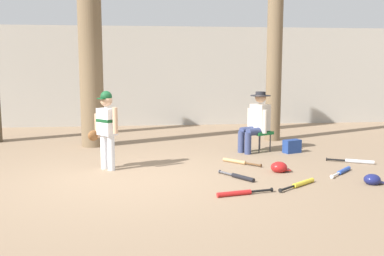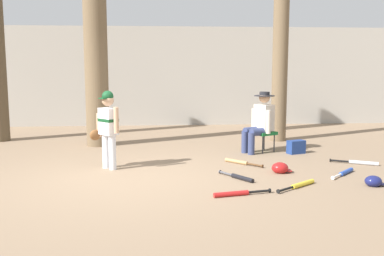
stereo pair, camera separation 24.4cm
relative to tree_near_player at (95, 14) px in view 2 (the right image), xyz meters
The scene contains 16 objects.
ground_plane 4.15m from the tree_near_player, 73.70° to the right, with size 60.00×60.00×0.00m, color #897056.
concrete_back_wall 3.72m from the tree_near_player, 75.52° to the left, with size 18.00×0.36×2.82m, color #ADA89E.
tree_near_player is the anchor object (origin of this frame).
tree_behind_spectator 4.07m from the tree_near_player, ahead, with size 0.47×0.47×5.85m.
young_ballplayer 3.07m from the tree_near_player, 78.39° to the right, with size 0.56×0.47×1.31m.
folding_stool 4.29m from the tree_near_player, 16.17° to the right, with size 0.54×0.54×0.41m.
seated_spectator 4.08m from the tree_near_player, 17.30° to the right, with size 0.67×0.56×1.20m.
handbag_beside_stool 4.95m from the tree_near_player, 17.07° to the right, with size 0.34×0.18×0.26m, color navy.
bat_yellow_trainer 5.61m from the tree_near_player, 47.49° to the right, with size 0.69×0.54×0.07m.
bat_blue_youth 5.85m from the tree_near_player, 34.79° to the right, with size 0.57×0.56×0.07m.
bat_black_composite 4.87m from the tree_near_player, 51.04° to the right, with size 0.46×0.64×0.07m.
bat_aluminum_silver 5.98m from the tree_near_player, 25.23° to the right, with size 0.74×0.43×0.07m.
bat_red_barrel 5.35m from the tree_near_player, 59.70° to the right, with size 0.80×0.23×0.07m.
bat_wood_tan 4.38m from the tree_near_player, 37.18° to the right, with size 0.59×0.61×0.07m.
batting_helmet_red 5.05m from the tree_near_player, 40.31° to the right, with size 0.32×0.24×0.18m.
batting_helmet_navy 6.29m from the tree_near_player, 39.81° to the right, with size 0.28×0.22×0.16m.
Camera 2 is at (0.44, -6.56, 1.70)m, focal length 41.05 mm.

